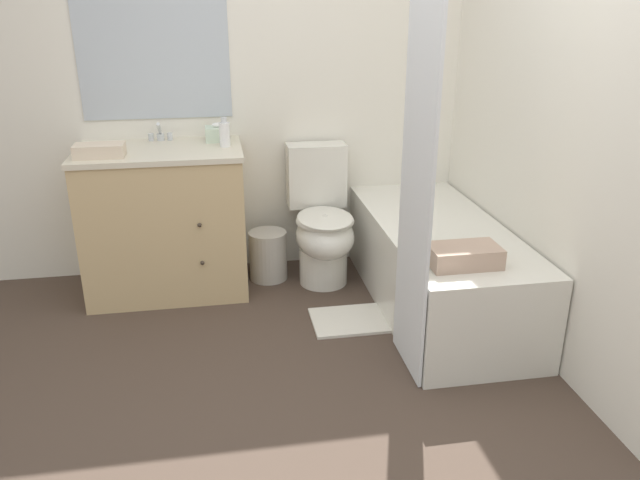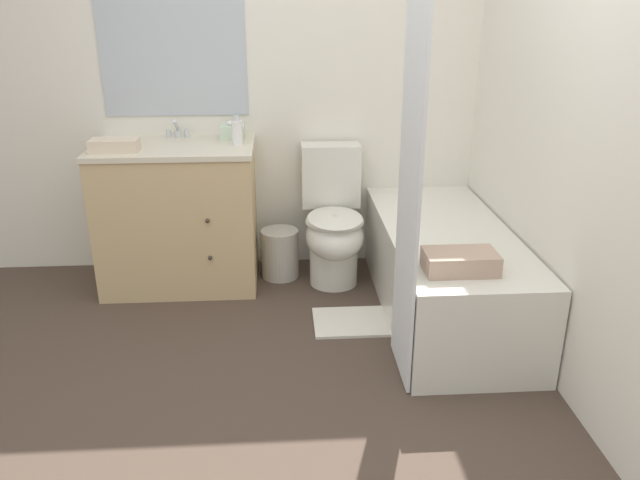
{
  "view_description": "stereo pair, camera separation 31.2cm",
  "coord_description": "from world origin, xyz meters",
  "px_view_note": "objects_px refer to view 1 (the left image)",
  "views": [
    {
      "loc": [
        -0.39,
        -2.11,
        1.68
      ],
      "look_at": [
        0.11,
        0.79,
        0.52
      ],
      "focal_mm": 35.0,
      "sensor_mm": 36.0,
      "label": 1
    },
    {
      "loc": [
        -0.08,
        -2.15,
        1.68
      ],
      "look_at": [
        0.11,
        0.79,
        0.52
      ],
      "focal_mm": 35.0,
      "sensor_mm": 36.0,
      "label": 2
    }
  ],
  "objects_px": {
    "hand_towel_folded": "(99,151)",
    "bath_towel_folded": "(464,256)",
    "bath_mat": "(354,320)",
    "soap_dispenser": "(225,134)",
    "bathtub": "(437,265)",
    "wastebasket": "(268,255)",
    "toilet": "(322,224)",
    "tissue_box": "(218,133)",
    "sink_faucet": "(160,135)",
    "vanity_cabinet": "(165,219)"
  },
  "relations": [
    {
      "from": "toilet",
      "to": "tissue_box",
      "type": "bearing_deg",
      "value": 162.27
    },
    {
      "from": "bath_towel_folded",
      "to": "bath_mat",
      "type": "xyz_separation_m",
      "value": [
        -0.42,
        0.44,
        -0.54
      ]
    },
    {
      "from": "hand_towel_folded",
      "to": "bath_towel_folded",
      "type": "height_order",
      "value": "hand_towel_folded"
    },
    {
      "from": "tissue_box",
      "to": "bath_mat",
      "type": "distance_m",
      "value": 1.36
    },
    {
      "from": "sink_faucet",
      "to": "bath_towel_folded",
      "type": "bearing_deg",
      "value": -41.33
    },
    {
      "from": "toilet",
      "to": "hand_towel_folded",
      "type": "distance_m",
      "value": 1.35
    },
    {
      "from": "tissue_box",
      "to": "bath_mat",
      "type": "height_order",
      "value": "tissue_box"
    },
    {
      "from": "bathtub",
      "to": "bath_towel_folded",
      "type": "distance_m",
      "value": 0.63
    },
    {
      "from": "wastebasket",
      "to": "bath_mat",
      "type": "xyz_separation_m",
      "value": [
        0.41,
        -0.65,
        -0.15
      ]
    },
    {
      "from": "toilet",
      "to": "wastebasket",
      "type": "relative_size",
      "value": 2.64
    },
    {
      "from": "vanity_cabinet",
      "to": "hand_towel_folded",
      "type": "distance_m",
      "value": 0.57
    },
    {
      "from": "soap_dispenser",
      "to": "hand_towel_folded",
      "type": "distance_m",
      "value": 0.68
    },
    {
      "from": "vanity_cabinet",
      "to": "bath_mat",
      "type": "bearing_deg",
      "value": -31.06
    },
    {
      "from": "bathtub",
      "to": "bath_mat",
      "type": "relative_size",
      "value": 3.41
    },
    {
      "from": "toilet",
      "to": "bathtub",
      "type": "xyz_separation_m",
      "value": [
        0.58,
        -0.46,
        -0.12
      ]
    },
    {
      "from": "sink_faucet",
      "to": "bath_mat",
      "type": "distance_m",
      "value": 1.58
    },
    {
      "from": "sink_faucet",
      "to": "bath_towel_folded",
      "type": "xyz_separation_m",
      "value": [
        1.43,
        -1.26,
        -0.36
      ]
    },
    {
      "from": "bathtub",
      "to": "wastebasket",
      "type": "height_order",
      "value": "bathtub"
    },
    {
      "from": "bathtub",
      "to": "soap_dispenser",
      "type": "relative_size",
      "value": 9.49
    },
    {
      "from": "wastebasket",
      "to": "bath_mat",
      "type": "relative_size",
      "value": 0.67
    },
    {
      "from": "bath_mat",
      "to": "wastebasket",
      "type": "bearing_deg",
      "value": 122.31
    },
    {
      "from": "wastebasket",
      "to": "hand_towel_folded",
      "type": "bearing_deg",
      "value": -168.44
    },
    {
      "from": "bathtub",
      "to": "wastebasket",
      "type": "xyz_separation_m",
      "value": [
        -0.91,
        0.54,
        -0.1
      ]
    },
    {
      "from": "soap_dispenser",
      "to": "bath_towel_folded",
      "type": "relative_size",
      "value": 0.5
    },
    {
      "from": "tissue_box",
      "to": "bath_towel_folded",
      "type": "xyz_separation_m",
      "value": [
        1.09,
        -1.2,
        -0.37
      ]
    },
    {
      "from": "sink_faucet",
      "to": "wastebasket",
      "type": "relative_size",
      "value": 0.46
    },
    {
      "from": "bathtub",
      "to": "toilet",
      "type": "bearing_deg",
      "value": 141.57
    },
    {
      "from": "sink_faucet",
      "to": "tissue_box",
      "type": "height_order",
      "value": "sink_faucet"
    },
    {
      "from": "toilet",
      "to": "tissue_box",
      "type": "xyz_separation_m",
      "value": [
        -0.6,
        0.19,
        0.54
      ]
    },
    {
      "from": "tissue_box",
      "to": "bath_towel_folded",
      "type": "distance_m",
      "value": 1.67
    },
    {
      "from": "bathtub",
      "to": "soap_dispenser",
      "type": "distance_m",
      "value": 1.42
    },
    {
      "from": "vanity_cabinet",
      "to": "soap_dispenser",
      "type": "xyz_separation_m",
      "value": [
        0.38,
        -0.01,
        0.5
      ]
    },
    {
      "from": "tissue_box",
      "to": "soap_dispenser",
      "type": "xyz_separation_m",
      "value": [
        0.04,
        -0.16,
        0.03
      ]
    },
    {
      "from": "sink_faucet",
      "to": "hand_towel_folded",
      "type": "relative_size",
      "value": 0.54
    },
    {
      "from": "soap_dispenser",
      "to": "bath_mat",
      "type": "xyz_separation_m",
      "value": [
        0.64,
        -0.6,
        -0.94
      ]
    },
    {
      "from": "bathtub",
      "to": "bath_mat",
      "type": "bearing_deg",
      "value": -167.99
    },
    {
      "from": "sink_faucet",
      "to": "bathtub",
      "type": "xyz_separation_m",
      "value": [
        1.52,
        -0.71,
        -0.65
      ]
    },
    {
      "from": "sink_faucet",
      "to": "soap_dispenser",
      "type": "distance_m",
      "value": 0.43
    },
    {
      "from": "bath_mat",
      "to": "soap_dispenser",
      "type": "bearing_deg",
      "value": 136.78
    },
    {
      "from": "bath_mat",
      "to": "sink_faucet",
      "type": "bearing_deg",
      "value": 141.14
    },
    {
      "from": "bathtub",
      "to": "bath_mat",
      "type": "distance_m",
      "value": 0.57
    },
    {
      "from": "toilet",
      "to": "hand_towel_folded",
      "type": "xyz_separation_m",
      "value": [
        -1.23,
        -0.11,
        0.53
      ]
    },
    {
      "from": "sink_faucet",
      "to": "bath_mat",
      "type": "height_order",
      "value": "sink_faucet"
    },
    {
      "from": "vanity_cabinet",
      "to": "sink_faucet",
      "type": "relative_size",
      "value": 6.56
    },
    {
      "from": "sink_faucet",
      "to": "soap_dispenser",
      "type": "xyz_separation_m",
      "value": [
        0.38,
        -0.22,
        0.04
      ]
    },
    {
      "from": "soap_dispenser",
      "to": "hand_towel_folded",
      "type": "relative_size",
      "value": 0.64
    },
    {
      "from": "hand_towel_folded",
      "to": "bathtub",
      "type": "bearing_deg",
      "value": -11.12
    },
    {
      "from": "tissue_box",
      "to": "bath_towel_folded",
      "type": "bearing_deg",
      "value": -47.7
    },
    {
      "from": "tissue_box",
      "to": "sink_faucet",
      "type": "bearing_deg",
      "value": 170.53
    },
    {
      "from": "hand_towel_folded",
      "to": "toilet",
      "type": "bearing_deg",
      "value": 4.91
    }
  ]
}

